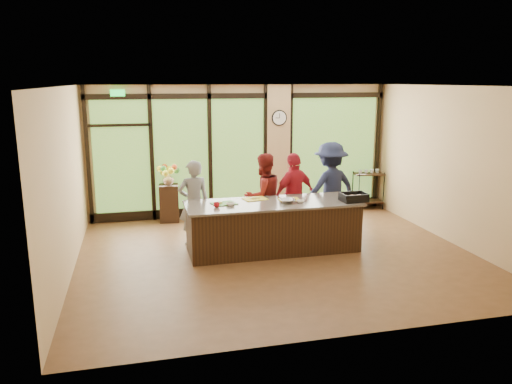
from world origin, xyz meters
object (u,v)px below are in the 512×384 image
cook_right (330,188)px  roasting_pan (354,199)px  cook_left (194,203)px  island_base (273,227)px  bar_cart (368,185)px  flower_stand (169,203)px

cook_right → roasting_pan: size_ratio=4.08×
roasting_pan → cook_left: bearing=158.8°
island_base → cook_right: size_ratio=1.65×
roasting_pan → cook_right: bearing=88.2°
island_base → roasting_pan: (1.46, -0.26, 0.52)m
island_base → bar_cart: size_ratio=3.18×
flower_stand → bar_cart: (4.82, 0.00, 0.17)m
cook_right → bar_cart: (1.65, 1.60, -0.35)m
island_base → cook_left: cook_left is taller
island_base → cook_right: bearing=30.4°
flower_stand → island_base: bearing=-49.8°
island_base → roasting_pan: size_ratio=6.74×
cook_right → bar_cart: 2.33m
roasting_pan → flower_stand: size_ratio=0.55×
flower_stand → roasting_pan: bearing=-35.3°
island_base → flower_stand: 3.00m
cook_left → roasting_pan: 2.99m
island_base → roasting_pan: 1.57m
bar_cart → roasting_pan: bearing=-112.6°
cook_right → roasting_pan: (0.01, -1.11, 0.02)m
cook_right → flower_stand: bearing=-39.5°
roasting_pan → flower_stand: bearing=137.2°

